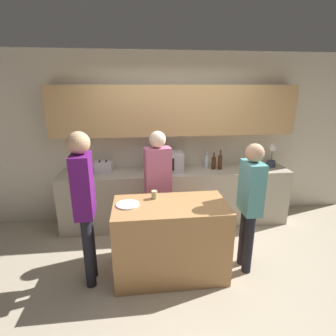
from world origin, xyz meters
TOP-DOWN VIEW (x-y plane):
  - ground_plane at (0.00, 0.00)m, footprint 14.00×14.00m
  - back_wall at (0.00, 1.66)m, footprint 6.40×0.40m
  - back_counter at (0.00, 1.39)m, footprint 3.60×0.62m
  - kitchen_island at (-0.25, 0.16)m, footprint 1.29×0.68m
  - microwave at (-0.17, 1.42)m, footprint 0.52×0.39m
  - toaster at (-1.13, 1.42)m, footprint 0.26×0.16m
  - potted_plant at (1.59, 1.42)m, footprint 0.14×0.14m
  - bottle_0 at (0.51, 1.45)m, footprint 0.07×0.07m
  - bottle_1 at (0.61, 1.40)m, footprint 0.07×0.07m
  - bottle_2 at (0.70, 1.37)m, footprint 0.07×0.07m
  - plate_on_island at (-0.73, 0.19)m, footprint 0.26×0.26m
  - cup_0 at (-0.42, 0.34)m, footprint 0.07×0.07m
  - person_left at (-1.17, 0.12)m, footprint 0.23×0.35m
  - person_center at (0.68, 0.14)m, footprint 0.21×0.34m
  - person_right at (-0.34, 0.76)m, footprint 0.37×0.24m

SIDE VIEW (x-z plane):
  - ground_plane at x=0.00m, z-range 0.00..0.00m
  - back_counter at x=0.00m, z-range 0.00..0.90m
  - kitchen_island at x=-0.25m, z-range 0.00..0.91m
  - plate_on_island at x=-0.73m, z-range 0.91..0.92m
  - person_center at x=0.68m, z-range 0.14..1.73m
  - cup_0 at x=-0.42m, z-range 0.91..1.01m
  - person_right at x=-0.34m, z-range 0.15..1.80m
  - toaster at x=-1.13m, z-range 0.90..1.09m
  - bottle_1 at x=0.61m, z-range 0.87..1.14m
  - bottle_0 at x=0.51m, z-range 0.87..1.15m
  - bottle_2 at x=0.70m, z-range 0.87..1.18m
  - microwave at x=-0.17m, z-range 0.90..1.20m
  - person_left at x=-1.17m, z-range 0.18..1.94m
  - potted_plant at x=1.59m, z-range 0.90..1.30m
  - back_wall at x=0.00m, z-range 0.19..2.89m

